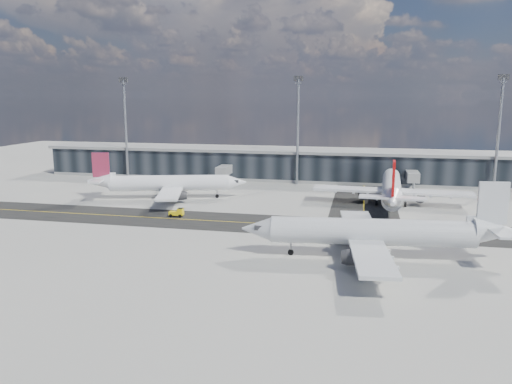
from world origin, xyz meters
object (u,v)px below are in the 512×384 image
at_px(airliner_near, 376,232).
at_px(baggage_tug, 178,212).
at_px(airliner_redtail, 392,188).
at_px(airliner_af, 167,183).
at_px(service_van, 382,189).

xyz_separation_m(airliner_near, baggage_tug, (-38.00, 17.94, -3.01)).
bearing_deg(airliner_near, airliner_redtail, -12.65).
height_order(airliner_redtail, airliner_near, airliner_redtail).
distance_m(airliner_redtail, baggage_tug, 46.51).
bearing_deg(baggage_tug, airliner_af, -154.01).
relative_size(airliner_near, baggage_tug, 13.84).
distance_m(airliner_near, baggage_tug, 42.13).
distance_m(airliner_af, service_van, 52.88).
distance_m(airliner_af, airliner_redtail, 51.07).
distance_m(airliner_redtail, airliner_near, 37.54).
bearing_deg(airliner_af, service_van, 94.82).
xyz_separation_m(baggage_tug, service_van, (40.72, 34.89, -0.17)).
xyz_separation_m(airliner_redtail, service_van, (-1.45, 15.52, -3.25)).
height_order(airliner_near, baggage_tug, airliner_near).
bearing_deg(service_van, baggage_tug, -158.14).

